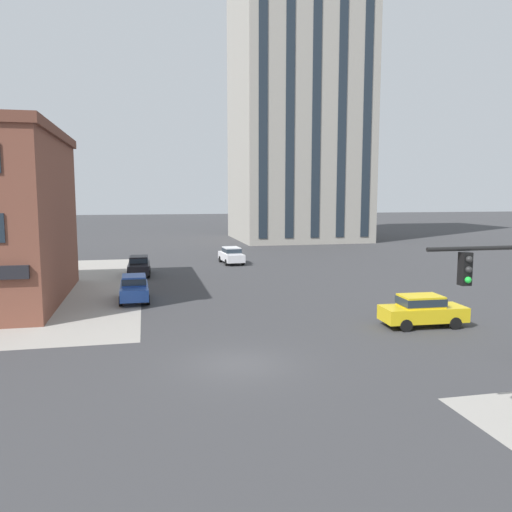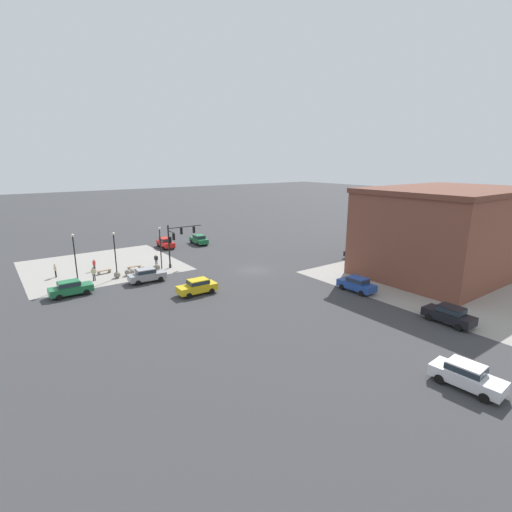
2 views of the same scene
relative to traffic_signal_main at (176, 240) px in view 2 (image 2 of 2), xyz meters
The scene contains 28 objects.
ground_plane 11.52m from the traffic_signal_main, 135.07° to the left, with size 320.00×320.00×0.00m, color #38383A.
sidewalk_corner_slab 11.45m from the traffic_signal_main, 39.41° to the right, with size 20.00×19.00×0.02m, color gray.
sidewalk_far_corner 39.33m from the traffic_signal_main, 135.02° to the left, with size 32.00×32.00×0.02m, color gray.
traffic_signal_main is the anchor object (origin of this frame).
bollard_sphere_curb_a 4.52m from the traffic_signal_main, ahead, with size 0.81×0.81×0.81m, color gray.
bollard_sphere_curb_b 5.88m from the traffic_signal_main, ahead, with size 0.81×0.81×0.81m, color gray.
bollard_sphere_curb_c 7.29m from the traffic_signal_main, ahead, with size 0.81×0.81×0.81m, color gray.
bollard_sphere_curb_d 7.73m from the traffic_signal_main, ahead, with size 0.81×0.81×0.81m, color gray.
bollard_sphere_curb_e 9.02m from the traffic_signal_main, ahead, with size 0.81×0.81×0.81m, color gray.
bench_near_signal 6.78m from the traffic_signal_main, 23.11° to the right, with size 1.82×0.55×0.49m.
bench_mid_block 10.19m from the traffic_signal_main, 16.62° to the right, with size 1.85×0.71×0.49m.
pedestrian_near_bench 11.34m from the traffic_signal_main, ahead, with size 0.54×0.27×1.74m.
pedestrian_at_curb 11.34m from the traffic_signal_main, 26.38° to the right, with size 0.45×0.38×1.60m.
pedestrian_walking_east 15.55m from the traffic_signal_main, 17.97° to the right, with size 0.26×0.54×1.75m.
pedestrian_with_bag 4.39m from the traffic_signal_main, 50.40° to the right, with size 0.45×0.38×1.59m.
street_lamp_corner_near 2.33m from the traffic_signal_main, ahead, with size 0.36×0.36×5.91m.
street_lamp_mid_sidewalk 8.34m from the traffic_signal_main, ahead, with size 0.36×0.36×5.89m.
street_lamp_corner_far 12.86m from the traffic_signal_main, ahead, with size 0.36×0.36×6.16m.
car_main_northbound_near 38.12m from the traffic_signal_main, 94.36° to the left, with size 2.13×4.52×1.68m.
car_main_northbound_far 27.40m from the traffic_signal_main, 155.74° to the left, with size 4.45×1.99×1.68m.
car_main_southbound_near 13.22m from the traffic_signal_main, 106.09° to the right, with size 2.05×4.48×1.68m.
car_main_southbound_far 34.37m from the traffic_signal_main, 110.35° to the left, with size 1.95×4.43×1.68m.
car_cross_eastbound 15.11m from the traffic_signal_main, 129.61° to the right, with size 2.04×4.47×1.68m.
car_cross_westbound 7.66m from the traffic_signal_main, 34.23° to the left, with size 4.50×2.10×1.68m.
car_parked_curb 24.81m from the traffic_signal_main, 119.45° to the left, with size 1.95×4.43×1.68m.
car_main_mid 15.16m from the traffic_signal_main, 14.70° to the left, with size 4.42×1.94×1.68m.
car_cross_far 12.24m from the traffic_signal_main, 76.03° to the left, with size 4.47×2.03×1.68m.
storefront_block_near_corner 35.99m from the traffic_signal_main, 139.85° to the left, with size 22.02×15.44×11.11m.
Camera 2 is at (28.75, 39.73, 14.42)m, focal length 26.43 mm.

